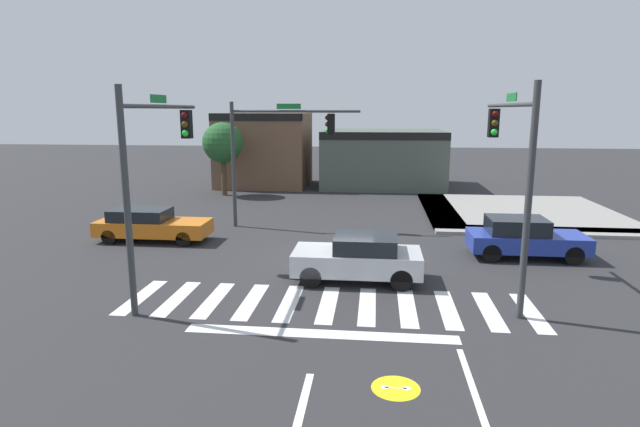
{
  "coord_description": "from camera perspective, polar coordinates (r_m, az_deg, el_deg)",
  "views": [
    {
      "loc": [
        1.29,
        -18.43,
        5.45
      ],
      "look_at": [
        -0.74,
        0.15,
        1.71
      ],
      "focal_mm": 29.09,
      "sensor_mm": 36.0,
      "label": 1
    }
  ],
  "objects": [
    {
      "name": "curb_corner_northeast",
      "position": [
        29.27,
        20.34,
        0.03
      ],
      "size": [
        10.0,
        10.6,
        0.15
      ],
      "color": "gray",
      "rests_on": "ground_plane"
    },
    {
      "name": "ground_plane",
      "position": [
        19.27,
        2.14,
        -5.12
      ],
      "size": [
        120.0,
        120.0,
        0.0
      ],
      "primitive_type": "plane",
      "color": "#2B2B2D"
    },
    {
      "name": "car_silver",
      "position": [
        16.82,
        4.28,
        -4.87
      ],
      "size": [
        4.11,
        1.91,
        1.51
      ],
      "rotation": [
        0.0,
        0.0,
        3.14
      ],
      "color": "#B7BABF",
      "rests_on": "ground_plane"
    },
    {
      "name": "car_orange",
      "position": [
        23.01,
        -18.15,
        -1.15
      ],
      "size": [
        4.68,
        1.75,
        1.37
      ],
      "color": "orange",
      "rests_on": "ground_plane"
    },
    {
      "name": "storefront_row",
      "position": [
        37.83,
        1.11,
        6.54
      ],
      "size": [
        16.06,
        6.81,
        5.23
      ],
      "color": "brown",
      "rests_on": "ground_plane"
    },
    {
      "name": "roadside_tree",
      "position": [
        33.94,
        -10.65,
        7.6
      ],
      "size": [
        2.59,
        2.59,
        4.7
      ],
      "color": "#4C3823",
      "rests_on": "ground_plane"
    },
    {
      "name": "bike_detector_marking",
      "position": [
        11.01,
        8.33,
        -18.46
      ],
      "size": [
        0.99,
        0.99,
        0.01
      ],
      "color": "yellow",
      "rests_on": "ground_plane"
    },
    {
      "name": "crosswalk_near",
      "position": [
        15.02,
        0.89,
        -9.95
      ],
      "size": [
        11.66,
        2.9,
        0.01
      ],
      "color": "silver",
      "rests_on": "ground_plane"
    },
    {
      "name": "car_blue",
      "position": [
        20.85,
        21.51,
        -2.47
      ],
      "size": [
        4.21,
        1.87,
        1.51
      ],
      "color": "#23389E",
      "rests_on": "ground_plane"
    },
    {
      "name": "traffic_signal_southwest",
      "position": [
        15.96,
        -17.61,
        6.2
      ],
      "size": [
        0.32,
        5.42,
        6.08
      ],
      "rotation": [
        0.0,
        0.0,
        1.57
      ],
      "color": "#383A3D",
      "rests_on": "ground_plane"
    },
    {
      "name": "traffic_signal_southeast",
      "position": [
        16.05,
        20.34,
        6.21
      ],
      "size": [
        0.32,
        5.59,
        6.17
      ],
      "rotation": [
        0.0,
        0.0,
        1.57
      ],
      "color": "#383A3D",
      "rests_on": "ground_plane"
    },
    {
      "name": "traffic_signal_northwest",
      "position": [
        24.02,
        -4.75,
        8.0
      ],
      "size": [
        5.97,
        0.32,
        5.82
      ],
      "color": "#383A3D",
      "rests_on": "ground_plane"
    }
  ]
}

